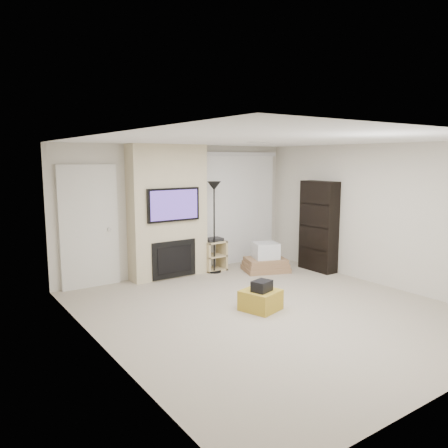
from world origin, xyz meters
TOP-DOWN VIEW (x-y plane):
  - floor at (0.00, 0.00)m, footprint 5.00×5.50m
  - ceiling at (0.00, 0.00)m, footprint 5.00×5.50m
  - wall_back at (0.00, 2.75)m, footprint 5.00×0.00m
  - wall_left at (-2.50, 0.00)m, footprint 0.00×5.50m
  - wall_right at (2.50, 0.00)m, footprint 0.00×5.50m
  - hvac_vent at (0.40, 0.80)m, footprint 0.35×0.18m
  - ottoman at (-0.11, 0.08)m, footprint 0.62×0.62m
  - black_bag at (-0.13, 0.04)m, footprint 0.33×0.29m
  - fireplace_wall at (-0.35, 2.54)m, footprint 1.50×0.47m
  - entry_door at (-1.80, 2.71)m, footprint 1.02×0.11m
  - vertical_blinds at (1.40, 2.70)m, footprint 1.98×0.10m
  - floor_lamp at (0.53, 2.30)m, footprint 0.27×0.27m
  - av_stand at (0.60, 2.45)m, footprint 0.45×0.38m
  - box_stack at (1.42, 1.79)m, footprint 1.03×0.90m
  - bookshelf at (2.34, 1.25)m, footprint 0.30×0.80m

SIDE VIEW (x-z plane):
  - floor at x=0.00m, z-range 0.00..0.00m
  - ottoman at x=-0.11m, z-range 0.00..0.30m
  - box_stack at x=1.42m, z-range -0.07..0.51m
  - av_stand at x=0.60m, z-range 0.02..0.68m
  - black_bag at x=-0.13m, z-range 0.30..0.46m
  - bookshelf at x=2.34m, z-range 0.00..1.80m
  - entry_door at x=-1.80m, z-range -0.02..2.12m
  - fireplace_wall at x=-0.35m, z-range -0.01..2.49m
  - wall_back at x=0.00m, z-range 0.00..2.50m
  - wall_left at x=-2.50m, z-range 0.00..2.50m
  - wall_right at x=2.50m, z-range 0.00..2.50m
  - vertical_blinds at x=1.40m, z-range 0.09..2.46m
  - floor_lamp at x=0.53m, z-range 0.52..2.32m
  - hvac_vent at x=0.40m, z-range 2.49..2.50m
  - ceiling at x=0.00m, z-range 2.50..2.50m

